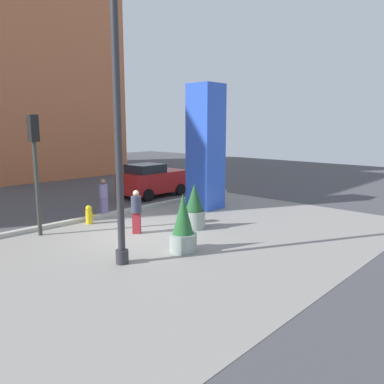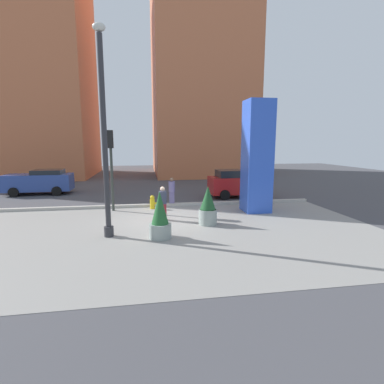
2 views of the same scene
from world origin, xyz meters
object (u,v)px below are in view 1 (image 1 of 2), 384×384
art_pillar_blue (206,148)px  pedestrian_crossing (136,210)px  pedestrian_on_sidewalk (104,196)px  potted_plant_mid_plaza (194,208)px  lamp_post (118,130)px  potted_plant_curbside (183,227)px  car_curb_east (153,180)px  fire_hydrant (89,215)px  traffic_light_far_side (35,154)px

art_pillar_blue → pedestrian_crossing: (-4.92, -1.03, -1.96)m
pedestrian_on_sidewalk → potted_plant_mid_plaza: bearing=-73.7°
lamp_post → potted_plant_curbside: lamp_post is taller
art_pillar_blue → potted_plant_mid_plaza: bearing=-145.3°
car_curb_east → pedestrian_on_sidewalk: (-4.55, -2.08, 0.00)m
fire_hydrant → traffic_light_far_side: size_ratio=0.18×
car_curb_east → pedestrian_crossing: car_curb_east is taller
lamp_post → fire_hydrant: bearing=68.5°
car_curb_east → lamp_post: bearing=-135.9°
lamp_post → art_pillar_blue: 7.81m
fire_hydrant → traffic_light_far_side: 3.23m
lamp_post → car_curb_east: (7.44, 7.23, -2.82)m
potted_plant_mid_plaza → pedestrian_on_sidewalk: size_ratio=1.06×
car_curb_east → traffic_light_far_side: bearing=-159.9°
lamp_post → art_pillar_blue: (7.11, 3.12, -0.88)m
potted_plant_curbside → pedestrian_crossing: size_ratio=1.15×
fire_hydrant → traffic_light_far_side: traffic_light_far_side is taller
potted_plant_mid_plaza → pedestrian_crossing: potted_plant_mid_plaza is taller
lamp_post → art_pillar_blue: lamp_post is taller
traffic_light_far_side → lamp_post: bearing=-86.4°
car_curb_east → pedestrian_on_sidewalk: size_ratio=2.38×
pedestrian_on_sidewalk → potted_plant_curbside: bearing=-99.7°
lamp_post → potted_plant_mid_plaza: bearing=14.1°
pedestrian_crossing → pedestrian_on_sidewalk: pedestrian_on_sidewalk is taller
art_pillar_blue → car_curb_east: size_ratio=1.47×
lamp_post → car_curb_east: bearing=44.1°
lamp_post → pedestrian_crossing: bearing=43.5°
traffic_light_far_side → potted_plant_curbside: bearing=-65.7°
potted_plant_curbside → car_curb_east: potted_plant_curbside is taller
pedestrian_crossing → traffic_light_far_side: bearing=136.9°
lamp_post → pedestrian_crossing: lamp_post is taller
traffic_light_far_side → pedestrian_crossing: size_ratio=2.65×
lamp_post → art_pillar_blue: size_ratio=1.34×
lamp_post → traffic_light_far_side: size_ratio=1.81×
art_pillar_blue → potted_plant_curbside: 6.64m
potted_plant_curbside → pedestrian_on_sidewalk: size_ratio=1.11×
art_pillar_blue → lamp_post: bearing=-156.3°
fire_hydrant → lamp_post: bearing=-111.5°
traffic_light_far_side → pedestrian_on_sidewalk: 3.80m
lamp_post → potted_plant_mid_plaza: (4.10, 1.03, -2.93)m
art_pillar_blue → potted_plant_curbside: size_ratio=3.13×
art_pillar_blue → pedestrian_crossing: art_pillar_blue is taller
fire_hydrant → pedestrian_crossing: size_ratio=0.47×
potted_plant_curbside → potted_plant_mid_plaza: (2.16, 1.53, 0.01)m
car_curb_east → pedestrian_crossing: size_ratio=2.45×
traffic_light_far_side → fire_hydrant: bearing=3.5°
fire_hydrant → traffic_light_far_side: bearing=-176.5°
lamp_post → fire_hydrant: 5.90m
art_pillar_blue → traffic_light_far_side: 7.50m
traffic_light_far_side → car_curb_east: size_ratio=1.08×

